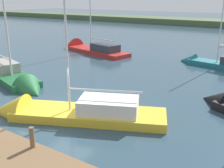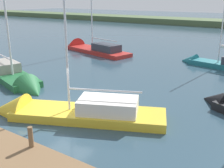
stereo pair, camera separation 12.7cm
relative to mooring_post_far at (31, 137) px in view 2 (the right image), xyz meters
name	(u,v)px [view 2 (the right image)]	position (x,y,z in m)	size (l,w,h in m)	color
ground_plane	(61,112)	(2.37, -3.86, -1.05)	(200.00, 200.00, 0.00)	#2D4756
mooring_post_far	(31,137)	(0.00, 0.00, 0.00)	(0.17, 0.17, 0.76)	brown
sailboat_far_right	(215,64)	(-1.74, -18.16, -0.84)	(7.03, 2.64, 7.56)	#1E6B75
sailboat_far_left	(64,114)	(1.86, -3.51, -0.88)	(8.87, 5.45, 10.37)	gold
sailboat_outer_mooring	(17,80)	(8.51, -5.84, -0.89)	(8.20, 4.21, 8.14)	#236638
sailboat_near_dock	(88,49)	(11.81, -17.82, -0.89)	(9.99, 4.45, 10.57)	#B22823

